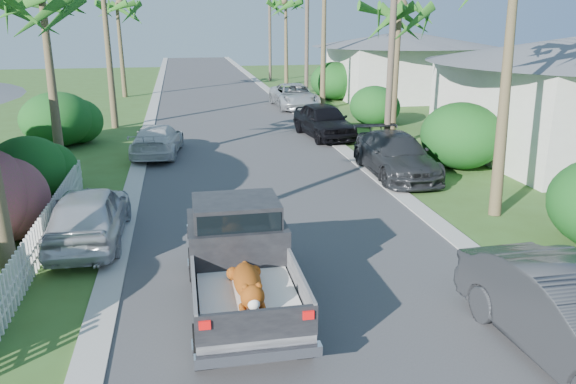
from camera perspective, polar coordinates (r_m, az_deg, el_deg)
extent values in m
plane|color=#395821|center=(10.27, 5.57, -15.34)|extent=(120.00, 120.00, 0.00)
cube|color=#38383A|center=(33.82, -6.40, 7.83)|extent=(8.00, 100.00, 0.02)
cube|color=#A5A39E|center=(33.76, -13.75, 7.46)|extent=(0.60, 100.00, 0.06)
cube|color=#A5A39E|center=(34.41, 0.82, 8.13)|extent=(0.60, 100.00, 0.06)
cylinder|color=black|center=(9.62, -8.74, -15.24)|extent=(0.28, 0.76, 0.76)
cylinder|color=black|center=(9.79, 1.57, -14.39)|extent=(0.28, 0.76, 0.76)
cylinder|color=black|center=(12.49, -9.39, -7.26)|extent=(0.28, 0.76, 0.76)
cylinder|color=black|center=(12.62, -1.61, -6.75)|extent=(0.28, 0.76, 0.76)
cube|color=gray|center=(10.10, -4.05, -11.78)|extent=(1.90, 2.40, 0.24)
cube|color=gray|center=(9.88, -9.48, -10.21)|extent=(0.06, 2.40, 0.55)
cube|color=gray|center=(10.06, 1.19, -9.43)|extent=(0.06, 2.40, 0.55)
cube|color=black|center=(8.92, -3.16, -13.36)|extent=(1.92, 0.08, 0.52)
cube|color=silver|center=(9.01, -2.97, -16.23)|extent=(1.98, 0.18, 0.18)
cube|color=red|center=(8.76, -8.46, -13.23)|extent=(0.18, 0.05, 0.14)
cube|color=red|center=(8.94, 2.08, -12.38)|extent=(0.18, 0.05, 0.14)
cube|color=black|center=(11.57, -5.21, -5.51)|extent=(1.94, 1.65, 1.10)
cube|color=black|center=(11.31, -5.31, -2.10)|extent=(1.70, 1.35, 0.55)
cube|color=black|center=(10.70, -4.94, -3.42)|extent=(1.60, 0.05, 0.45)
cube|color=black|center=(12.79, -5.76, -3.98)|extent=(1.94, 1.20, 0.80)
cube|color=white|center=(10.01, -4.07, -10.78)|extent=(1.70, 2.10, 0.16)
ellipsoid|color=orange|center=(9.96, -4.18, -8.99)|extent=(0.48, 1.25, 0.43)
sphere|color=orange|center=(9.26, -3.63, -10.57)|extent=(0.40, 0.40, 0.40)
ellipsoid|color=white|center=(10.01, -4.16, -9.50)|extent=(0.32, 0.86, 0.18)
imported|color=#2D2F33|center=(10.56, 27.05, -11.41)|extent=(1.88, 4.85, 1.58)
imported|color=#282A2D|center=(20.76, 10.87, 3.68)|extent=(2.14, 5.13, 1.48)
imported|color=black|center=(27.02, 3.67, 7.23)|extent=(2.42, 4.92, 1.62)
imported|color=silver|center=(36.08, 0.63, 9.71)|extent=(2.54, 5.40, 1.49)
imported|color=silver|center=(15.08, -19.56, -2.22)|extent=(1.82, 4.38, 1.48)
imported|color=silver|center=(24.04, -13.13, 5.14)|extent=(2.31, 4.60, 1.28)
cone|color=olive|center=(20.85, -22.80, 9.31)|extent=(0.36, 0.61, 6.21)
cone|color=olive|center=(30.50, -17.81, 13.66)|extent=(0.36, 0.36, 8.00)
cone|color=olive|center=(42.51, -16.60, 13.56)|extent=(0.36, 0.75, 6.51)
cone|color=olive|center=(16.89, 21.24, 10.13)|extent=(0.36, 0.73, 7.51)
cone|color=olive|center=(25.13, 10.82, 11.25)|extent=(0.36, 0.54, 6.01)
cone|color=olive|center=(35.40, 3.64, 14.98)|extent=(0.36, 0.36, 8.20)
cone|color=olive|center=(49.15, -0.20, 14.84)|extent=(0.36, 0.63, 6.81)
ellipsoid|color=#164D1B|center=(19.43, -24.93, 2.21)|extent=(2.40, 2.64, 2.00)
ellipsoid|color=#164D1B|center=(27.17, -22.39, 6.86)|extent=(3.20, 3.52, 2.40)
ellipsoid|color=#164D1B|center=(22.29, 17.19, 5.49)|extent=(3.00, 3.30, 2.50)
ellipsoid|color=#164D1B|center=(30.33, 8.77, 8.64)|extent=(2.60, 2.86, 2.10)
ellipsoid|color=#164D1B|center=(39.92, 4.67, 11.19)|extent=(3.20, 3.52, 2.60)
cube|color=white|center=(15.05, -23.40, -3.68)|extent=(0.10, 11.00, 1.00)
cube|color=silver|center=(25.80, 26.65, 7.42)|extent=(8.00, 9.00, 3.80)
cube|color=silver|center=(41.47, 11.51, 11.83)|extent=(9.00, 8.00, 3.60)
cone|color=#595B60|center=(41.33, 11.70, 15.00)|extent=(6.48, 6.48, 1.00)
cylinder|color=brown|center=(22.80, 10.49, 14.46)|extent=(0.26, 0.26, 9.00)
cylinder|color=brown|center=(37.19, 1.93, 15.73)|extent=(0.26, 0.26, 9.00)
cylinder|color=brown|center=(51.92, -1.85, 16.18)|extent=(0.26, 0.26, 9.00)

